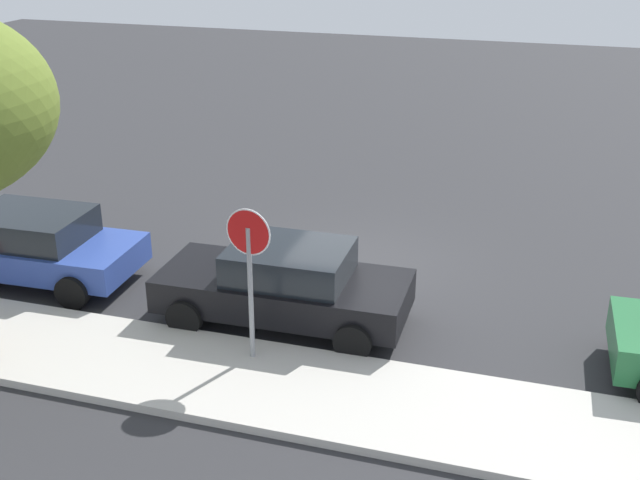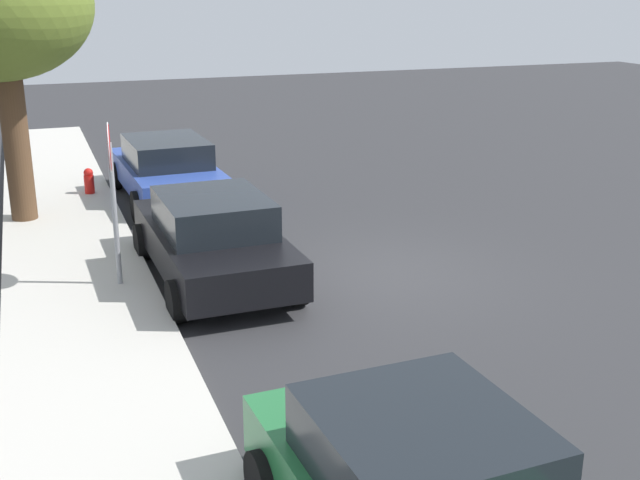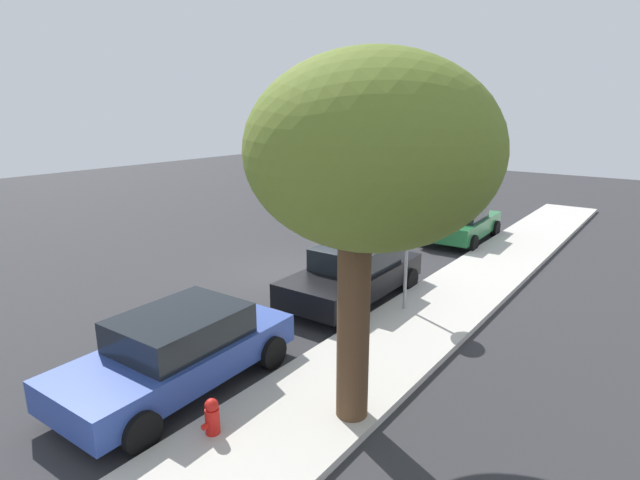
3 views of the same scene
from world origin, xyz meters
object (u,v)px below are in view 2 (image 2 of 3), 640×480
at_px(parked_car_black, 213,238).
at_px(parked_car_blue, 167,169).
at_px(stop_sign, 112,178).
at_px(fire_hydrant, 89,184).

bearing_deg(parked_car_black, parked_car_blue, -2.16).
distance_m(stop_sign, parked_car_black, 1.87).
distance_m(parked_car_black, fire_hydrant, 6.29).
height_order(parked_car_black, parked_car_blue, parked_car_black).
bearing_deg(parked_car_blue, parked_car_black, 177.84).
height_order(stop_sign, parked_car_black, stop_sign).
bearing_deg(parked_car_black, stop_sign, 88.76).
relative_size(parked_car_blue, fire_hydrant, 6.20).
distance_m(stop_sign, parked_car_blue, 5.75).
bearing_deg(stop_sign, fire_hydrant, -0.62).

